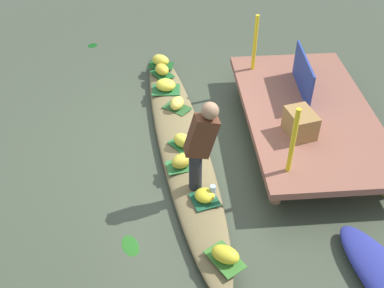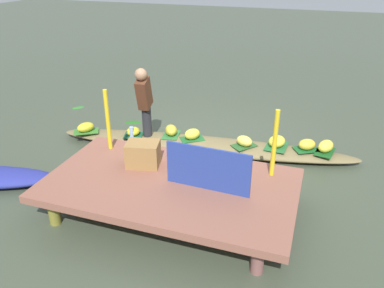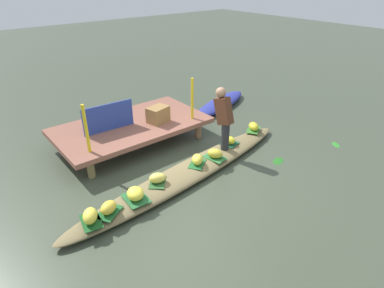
{
  "view_description": "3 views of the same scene",
  "coord_description": "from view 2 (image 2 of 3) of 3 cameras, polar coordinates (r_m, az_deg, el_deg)",
  "views": [
    {
      "loc": [
        5.1,
        -0.26,
        4.33
      ],
      "look_at": [
        0.24,
        0.13,
        0.24
      ],
      "focal_mm": 43.47,
      "sensor_mm": 36.0,
      "label": 1
    },
    {
      "loc": [
        -1.77,
        5.74,
        3.07
      ],
      "look_at": [
        0.04,
        0.49,
        0.34
      ],
      "focal_mm": 36.19,
      "sensor_mm": 36.0,
      "label": 2
    },
    {
      "loc": [
        -3.15,
        -3.97,
        3.4
      ],
      "look_at": [
        0.43,
        0.46,
        0.34
      ],
      "focal_mm": 30.7,
      "sensor_mm": 36.0,
      "label": 3
    }
  ],
  "objects": [
    {
      "name": "water_bottle",
      "position": [
        6.79,
        -8.89,
        1.69
      ],
      "size": [
        0.07,
        0.07,
        0.2
      ],
      "primitive_type": "cylinder",
      "color": "#B0C6E6",
      "rests_on": "vendor_boat"
    },
    {
      "name": "banana_bunch_5",
      "position": [
        6.59,
        19.12,
        -0.3
      ],
      "size": [
        0.33,
        0.36,
        0.2
      ],
      "primitive_type": "ellipsoid",
      "rotation": [
        0.0,
        0.0,
        1.06
      ],
      "color": "yellow",
      "rests_on": "vendor_boat"
    },
    {
      "name": "banana_bunch_0",
      "position": [
        6.83,
        -3.11,
        2.05
      ],
      "size": [
        0.32,
        0.36,
        0.18
      ],
      "primitive_type": "ellipsoid",
      "rotation": [
        0.0,
        0.0,
        5.22
      ],
      "color": "gold",
      "rests_on": "vendor_boat"
    },
    {
      "name": "leaf_mat_6",
      "position": [
        6.92,
        -8.62,
        1.3
      ],
      "size": [
        0.39,
        0.39,
        0.01
      ],
      "primitive_type": "cube",
      "rotation": [
        0.0,
        0.0,
        1.85
      ],
      "color": "#195335",
      "rests_on": "vendor_boat"
    },
    {
      "name": "produce_crate",
      "position": [
        5.3,
        -7.23,
        -1.49
      ],
      "size": [
        0.5,
        0.41,
        0.34
      ],
      "primitive_type": "cube",
      "rotation": [
        0.0,
        0.0,
        0.23
      ],
      "color": "olive",
      "rests_on": "dock_platform"
    },
    {
      "name": "banana_bunch_1",
      "position": [
        6.58,
        16.59,
        -0.06
      ],
      "size": [
        0.34,
        0.32,
        0.18
      ],
      "primitive_type": "ellipsoid",
      "rotation": [
        0.0,
        0.0,
        0.52
      ],
      "color": "yellow",
      "rests_on": "vendor_boat"
    },
    {
      "name": "leaf_mat_2",
      "position": [
        6.53,
        7.68,
        -0.23
      ],
      "size": [
        0.45,
        0.47,
        0.01
      ],
      "primitive_type": "cube",
      "rotation": [
        0.0,
        0.0,
        0.86
      ],
      "color": "#295829",
      "rests_on": "vendor_boat"
    },
    {
      "name": "drifting_plant_0",
      "position": [
        8.98,
        -16.43,
        5.18
      ],
      "size": [
        0.27,
        0.29,
        0.01
      ],
      "primitive_type": "ellipsoid",
      "rotation": [
        0.0,
        0.0,
        0.9
      ],
      "color": "#2F8629",
      "rests_on": "ground"
    },
    {
      "name": "leaf_mat_4",
      "position": [
        7.25,
        -15.34,
        1.81
      ],
      "size": [
        0.51,
        0.45,
        0.01
      ],
      "primitive_type": "cube",
      "rotation": [
        0.0,
        0.0,
        0.54
      ],
      "color": "#3A792D",
      "rests_on": "vendor_boat"
    },
    {
      "name": "dock_platform",
      "position": [
        5.01,
        -3.25,
        -6.16
      ],
      "size": [
        3.2,
        1.8,
        0.45
      ],
      "color": "brown",
      "rests_on": "ground"
    },
    {
      "name": "banana_bunch_6",
      "position": [
        6.89,
        -8.66,
        1.84
      ],
      "size": [
        0.29,
        0.3,
        0.15
      ],
      "primitive_type": "ellipsoid",
      "rotation": [
        0.0,
        0.0,
        2.82
      ],
      "color": "yellow",
      "rests_on": "vendor_boat"
    },
    {
      "name": "drifting_plant_1",
      "position": [
        7.93,
        -8.7,
        3.18
      ],
      "size": [
        0.36,
        0.28,
        0.01
      ],
      "primitive_type": "ellipsoid",
      "rotation": [
        0.0,
        0.0,
        0.34
      ],
      "color": "#23661E",
      "rests_on": "ground"
    },
    {
      "name": "railing_post_west",
      "position": [
        5.01,
        12.07,
        0.05
      ],
      "size": [
        0.06,
        0.06,
        0.91
      ],
      "primitive_type": "cylinder",
      "color": "yellow",
      "rests_on": "dock_platform"
    },
    {
      "name": "leaf_mat_1",
      "position": [
        6.62,
        16.49,
        -0.75
      ],
      "size": [
        0.47,
        0.43,
        0.01
      ],
      "primitive_type": "cube",
      "rotation": [
        0.0,
        0.0,
        0.54
      ],
      "color": "#1A5926",
      "rests_on": "vendor_boat"
    },
    {
      "name": "vendor_boat",
      "position": [
        6.7,
        1.66,
        -0.17
      ],
      "size": [
        5.25,
        1.24,
        0.18
      ],
      "primitive_type": "ellipsoid",
      "rotation": [
        0.0,
        0.0,
        0.11
      ],
      "color": "olive",
      "rests_on": "ground"
    },
    {
      "name": "banana_bunch_7",
      "position": [
        6.56,
        12.4,
        0.39
      ],
      "size": [
        0.34,
        0.38,
        0.18
      ],
      "primitive_type": "ellipsoid",
      "rotation": [
        0.0,
        0.0,
        1.26
      ],
      "color": "yellow",
      "rests_on": "vendor_boat"
    },
    {
      "name": "leaf_mat_3",
      "position": [
        6.7,
        0.02,
        0.77
      ],
      "size": [
        0.47,
        0.44,
        0.01
      ],
      "primitive_type": "cube",
      "rotation": [
        0.0,
        0.0,
        0.6
      ],
      "color": "#21632E",
      "rests_on": "vendor_boat"
    },
    {
      "name": "railing_post_east",
      "position": [
        5.74,
        -12.31,
        3.49
      ],
      "size": [
        0.06,
        0.06,
        0.91
      ],
      "primitive_type": "cylinder",
      "color": "yellow",
      "rests_on": "dock_platform"
    },
    {
      "name": "market_banner",
      "position": [
        4.69,
        2.34,
        -3.69
      ],
      "size": [
        1.07,
        0.08,
        0.57
      ],
      "primitive_type": "cube",
      "rotation": [
        0.0,
        0.0,
        -0.05
      ],
      "color": "navy",
      "rests_on": "dock_platform"
    },
    {
      "name": "vendor_person",
      "position": [
        6.58,
        -7.04,
        6.66
      ],
      "size": [
        0.22,
        0.42,
        1.25
      ],
      "color": "#28282D",
      "rests_on": "vendor_boat"
    },
    {
      "name": "canal_water",
      "position": [
        6.74,
        1.65,
        -0.87
      ],
      "size": [
        40.0,
        40.0,
        0.0
      ],
      "primitive_type": "plane",
      "color": "#3F4837",
      "rests_on": "ground"
    },
    {
      "name": "banana_bunch_2",
      "position": [
        6.49,
        7.72,
        0.44
      ],
      "size": [
        0.34,
        0.29,
        0.17
      ],
      "primitive_type": "ellipsoid",
      "rotation": [
        0.0,
        0.0,
        2.73
      ],
      "color": "#F9DE58",
      "rests_on": "vendor_boat"
    },
    {
      "name": "leaf_mat_0",
      "position": [
        6.87,
        -3.09,
        1.37
      ],
      "size": [
        0.33,
        0.45,
        0.01
      ],
      "primitive_type": "cube",
      "rotation": [
        0.0,
        0.0,
        1.74
      ],
      "color": "#307438",
      "rests_on": "vendor_boat"
    },
    {
      "name": "banana_bunch_4",
      "position": [
        7.22,
        -15.41,
        2.41
      ],
      "size": [
        0.33,
        0.37,
        0.17
      ],
      "primitive_type": "ellipsoid",
      "rotation": [
        0.0,
        0.0,
        4.18
      ],
      "color": "gold",
      "rests_on": "vendor_boat"
    },
    {
      "name": "banana_bunch_3",
      "position": [
        6.67,
        0.02,
        1.48
      ],
      "size": [
        0.33,
        0.34,
        0.19
      ],
      "primitive_type": "ellipsoid",
      "rotation": [
        0.0,
        0.0,
        4.05
      ],
      "color": "yellow",
      "rests_on": "vendor_boat"
    },
    {
      "name": "leaf_mat_7",
      "position": [
        6.6,
        12.32,
        -0.32
      ],
      "size": [
        0.37,
        0.47,
        0.01
      ],
      "primitive_type": "cube",
      "rotation": [
        0.0,
        0.0,
        1.5
      ],
      "color": "#266432",
      "rests_on": "vendor_boat"
    },
    {
      "name": "leaf_mat_5",
      "position": [
        6.63,
        18.99,
        -1.06
      ],
      "size": [
        0.34,
        0.47,
        0.01
      ],
      "primitive_type": "cube",
      "rotation": [
        0.0,
        0.0,
        1.38
      ],
      "color": "#18501E",
      "rests_on": "vendor_boat"
    }
  ]
}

